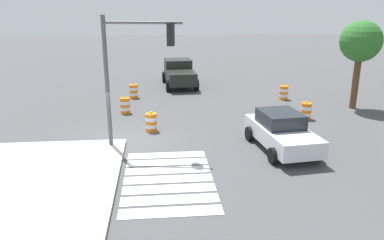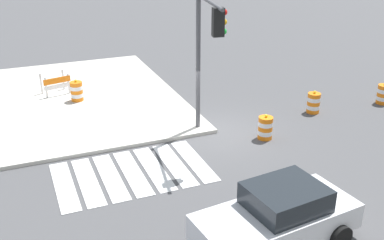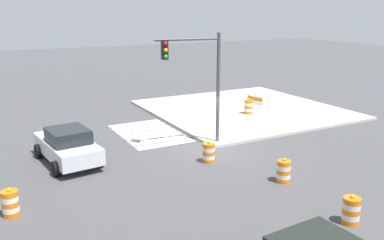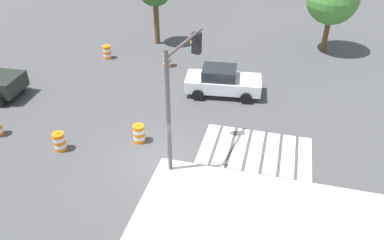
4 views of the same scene
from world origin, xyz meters
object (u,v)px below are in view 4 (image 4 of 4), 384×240
object	(u,v)px
sports_car	(222,81)
traffic_barrel_near_corner	(139,133)
traffic_barrel_crosswalk_end	(107,52)
traffic_light_pole	(180,80)
traffic_barrel_far_curb	(59,142)
traffic_barrel_median_far	(167,60)

from	to	relation	value
sports_car	traffic_barrel_near_corner	bearing A→B (deg)	-117.78
traffic_barrel_crosswalk_end	traffic_light_pole	bearing A→B (deg)	-49.29
traffic_barrel_near_corner	traffic_barrel_far_curb	size ratio (longest dim) A/B	1.00
traffic_barrel_median_far	traffic_light_pole	bearing A→B (deg)	-68.63
traffic_barrel_median_far	traffic_light_pole	world-z (taller)	traffic_light_pole
traffic_barrel_near_corner	traffic_barrel_crosswalk_end	xyz separation A→B (m)	(-5.67, 8.62, 0.00)
traffic_barrel_near_corner	traffic_barrel_crosswalk_end	world-z (taller)	same
traffic_barrel_near_corner	traffic_light_pole	size ratio (longest dim) A/B	0.19
traffic_barrel_crosswalk_end	traffic_barrel_median_far	xyz separation A→B (m)	(4.42, -0.21, 0.00)
sports_car	traffic_barrel_crosswalk_end	xyz separation A→B (m)	(-8.63, 3.00, -0.36)
sports_car	traffic_barrel_median_far	distance (m)	5.07
traffic_barrel_crosswalk_end	traffic_barrel_median_far	size ratio (longest dim) A/B	1.00
sports_car	traffic_barrel_near_corner	size ratio (longest dim) A/B	4.39
sports_car	traffic_barrel_far_curb	xyz separation A→B (m)	(-6.30, -7.14, -0.36)
sports_car	traffic_light_pole	size ratio (longest dim) A/B	0.81
traffic_barrel_crosswalk_end	traffic_barrel_far_curb	xyz separation A→B (m)	(2.33, -10.15, 0.00)
traffic_barrel_median_far	traffic_light_pole	size ratio (longest dim) A/B	0.19
sports_car	traffic_barrel_median_far	world-z (taller)	sports_car
traffic_barrel_near_corner	traffic_barrel_crosswalk_end	bearing A→B (deg)	123.32
traffic_barrel_near_corner	traffic_barrel_median_far	xyz separation A→B (m)	(-1.25, 8.42, 0.00)
traffic_barrel_crosswalk_end	traffic_barrel_far_curb	distance (m)	10.41
traffic_barrel_crosswalk_end	traffic_barrel_median_far	distance (m)	4.42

